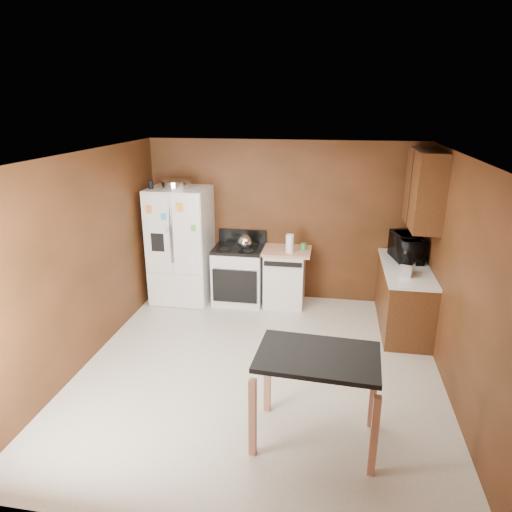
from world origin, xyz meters
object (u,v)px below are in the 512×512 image
(green_canister, at_px, (304,246))
(toaster, at_px, (408,269))
(island, at_px, (317,369))
(gas_range, at_px, (239,274))
(roasting_pan, at_px, (176,184))
(refrigerator, at_px, (181,245))
(paper_towel, at_px, (290,243))
(dishwasher, at_px, (285,276))
(pen_cup, at_px, (151,185))
(microwave, at_px, (406,248))
(kettle, at_px, (245,242))

(green_canister, relative_size, toaster, 0.42)
(toaster, bearing_deg, island, -95.63)
(toaster, distance_m, gas_range, 2.58)
(roasting_pan, xyz_separation_m, refrigerator, (0.03, -0.03, -0.96))
(paper_towel, relative_size, gas_range, 0.25)
(roasting_pan, height_order, toaster, roasting_pan)
(roasting_pan, xyz_separation_m, dishwasher, (1.66, 0.06, -1.40))
(paper_towel, height_order, island, paper_towel)
(roasting_pan, bearing_deg, paper_towel, -2.01)
(pen_cup, relative_size, green_canister, 1.19)
(green_canister, bearing_deg, dishwasher, -170.26)
(microwave, bearing_deg, pen_cup, 77.92)
(toaster, xyz_separation_m, gas_range, (-2.39, 0.80, -0.52))
(toaster, xyz_separation_m, dishwasher, (-1.67, 0.83, -0.53))
(microwave, bearing_deg, kettle, 75.27)
(kettle, relative_size, gas_range, 0.19)
(pen_cup, relative_size, island, 0.10)
(paper_towel, relative_size, toaster, 1.16)
(refrigerator, relative_size, island, 1.57)
(refrigerator, relative_size, gas_range, 1.64)
(green_canister, distance_m, refrigerator, 1.91)
(paper_towel, height_order, green_canister, paper_towel)
(roasting_pan, bearing_deg, dishwasher, 2.01)
(toaster, relative_size, gas_range, 0.22)
(refrigerator, height_order, gas_range, refrigerator)
(kettle, relative_size, microwave, 0.35)
(toaster, bearing_deg, gas_range, -178.46)
(green_canister, height_order, toaster, toaster)
(paper_towel, xyz_separation_m, dishwasher, (-0.08, 0.12, -0.58))
(gas_range, distance_m, island, 3.29)
(pen_cup, distance_m, toaster, 3.83)
(pen_cup, relative_size, toaster, 0.50)
(roasting_pan, distance_m, island, 3.90)
(pen_cup, height_order, island, pen_cup)
(gas_range, xyz_separation_m, dishwasher, (0.72, 0.02, -0.01))
(green_canister, relative_size, dishwasher, 0.11)
(microwave, bearing_deg, paper_towel, 75.06)
(paper_towel, bearing_deg, refrigerator, 178.84)
(kettle, bearing_deg, pen_cup, -175.32)
(roasting_pan, xyz_separation_m, paper_towel, (1.74, -0.06, -0.83))
(kettle, height_order, green_canister, kettle)
(toaster, height_order, dishwasher, toaster)
(microwave, bearing_deg, gas_range, 73.70)
(paper_towel, distance_m, island, 2.96)
(roasting_pan, height_order, dishwasher, roasting_pan)
(toaster, bearing_deg, roasting_pan, -172.89)
(toaster, height_order, refrigerator, refrigerator)
(kettle, bearing_deg, toaster, -17.77)
(toaster, relative_size, island, 0.21)
(toaster, height_order, island, toaster)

